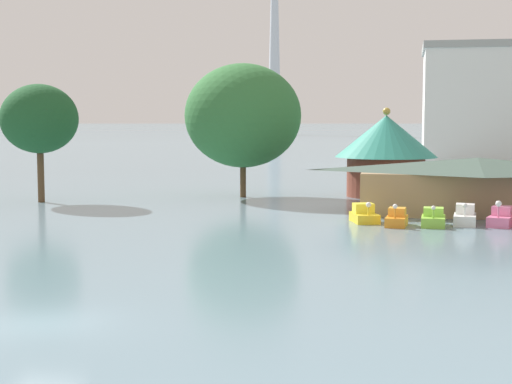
{
  "coord_description": "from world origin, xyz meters",
  "views": [
    {
      "loc": [
        12.48,
        -24.69,
        7.17
      ],
      "look_at": [
        4.26,
        17.25,
        3.09
      ],
      "focal_mm": 54.51,
      "sensor_mm": 36.0,
      "label": 1
    }
  ],
  "objects": [
    {
      "name": "pedal_boat_pink",
      "position": [
        18.65,
        28.7,
        0.54
      ],
      "size": [
        2.14,
        2.88,
        1.81
      ],
      "rotation": [
        0.0,
        0.0,
        -1.87
      ],
      "color": "pink",
      "rests_on": "ground"
    },
    {
      "name": "boathouse",
      "position": [
        17.6,
        35.43,
        2.21
      ],
      "size": [
        18.35,
        8.43,
        4.23
      ],
      "color": "#9E7F5B",
      "rests_on": "ground"
    },
    {
      "name": "ground_plane",
      "position": [
        0.0,
        0.0,
        0.0
      ],
      "size": [
        2000.0,
        2000.0,
        0.0
      ],
      "primitive_type": "plane",
      "color": "slate"
    },
    {
      "name": "shoreline_tree_mid",
      "position": [
        -2.19,
        43.98,
        7.38
      ],
      "size": [
        10.5,
        10.5,
        12.06
      ],
      "color": "brown",
      "rests_on": "ground"
    },
    {
      "name": "shoreline_tree_tall_left",
      "position": [
        -18.26,
        36.58,
        7.08
      ],
      "size": [
        6.54,
        6.54,
        10.04
      ],
      "color": "brown",
      "rests_on": "ground"
    },
    {
      "name": "pedal_boat_yellow",
      "position": [
        9.59,
        28.89,
        0.51
      ],
      "size": [
        2.29,
        2.93,
        1.52
      ],
      "rotation": [
        0.0,
        0.0,
        -1.26
      ],
      "color": "yellow",
      "rests_on": "ground"
    },
    {
      "name": "pedal_boat_lime",
      "position": [
        14.21,
        27.89,
        0.48
      ],
      "size": [
        1.65,
        2.78,
        1.5
      ],
      "rotation": [
        0.0,
        0.0,
        -1.61
      ],
      "color": "#8CCC3F",
      "rests_on": "ground"
    },
    {
      "name": "pedal_boat_white",
      "position": [
        16.32,
        28.91,
        0.55
      ],
      "size": [
        1.66,
        2.83,
        1.6
      ],
      "rotation": [
        0.0,
        0.0,
        -1.66
      ],
      "color": "white",
      "rests_on": "ground"
    },
    {
      "name": "pedal_boat_orange",
      "position": [
        11.81,
        27.48,
        0.48
      ],
      "size": [
        1.52,
        2.61,
        1.59
      ],
      "rotation": [
        0.0,
        0.0,
        -1.66
      ],
      "color": "orange",
      "rests_on": "ground"
    },
    {
      "name": "green_roof_pavilion",
      "position": [
        10.49,
        47.29,
        4.2
      ],
      "size": [
        9.32,
        9.32,
        8.12
      ],
      "color": "brown",
      "rests_on": "ground"
    }
  ]
}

